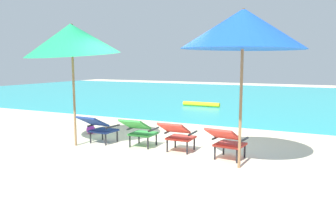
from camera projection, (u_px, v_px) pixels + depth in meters
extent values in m
plane|color=beige|center=(218.00, 121.00, 11.01)|extent=(40.00, 40.00, 0.00)
cube|color=#28B2B7|center=(266.00, 97.00, 18.22)|extent=(40.00, 18.00, 0.01)
cylinder|color=yellow|center=(201.00, 104.00, 14.54)|extent=(1.60, 0.18, 0.18)
cube|color=navy|center=(104.00, 131.00, 8.01)|extent=(0.55, 0.53, 0.04)
cube|color=navy|center=(93.00, 121.00, 7.65)|extent=(0.55, 0.54, 0.27)
cylinder|color=black|center=(102.00, 134.00, 8.32)|extent=(0.04, 0.04, 0.26)
cylinder|color=black|center=(117.00, 136.00, 8.10)|extent=(0.04, 0.04, 0.26)
cylinder|color=black|center=(91.00, 138.00, 7.95)|extent=(0.04, 0.04, 0.26)
cylinder|color=black|center=(106.00, 140.00, 7.74)|extent=(0.04, 0.04, 0.26)
cube|color=black|center=(95.00, 124.00, 8.12)|extent=(0.06, 0.50, 0.03)
cube|color=black|center=(113.00, 126.00, 7.86)|extent=(0.06, 0.50, 0.03)
cube|color=#338E3D|center=(143.00, 134.00, 7.65)|extent=(0.54, 0.52, 0.04)
cube|color=#338E3D|center=(135.00, 124.00, 7.28)|extent=(0.54, 0.54, 0.27)
cylinder|color=black|center=(139.00, 138.00, 7.95)|extent=(0.04, 0.04, 0.26)
cylinder|color=black|center=(156.00, 139.00, 7.78)|extent=(0.04, 0.04, 0.26)
cylinder|color=black|center=(130.00, 141.00, 7.57)|extent=(0.04, 0.04, 0.26)
cylinder|color=black|center=(148.00, 143.00, 7.40)|extent=(0.04, 0.04, 0.26)
cube|color=black|center=(133.00, 128.00, 7.74)|extent=(0.05, 0.50, 0.03)
cube|color=black|center=(154.00, 129.00, 7.53)|extent=(0.05, 0.50, 0.03)
cube|color=red|center=(181.00, 138.00, 7.25)|extent=(0.53, 0.51, 0.04)
cube|color=red|center=(174.00, 128.00, 6.88)|extent=(0.53, 0.53, 0.27)
cylinder|color=black|center=(175.00, 142.00, 7.55)|extent=(0.04, 0.04, 0.26)
cylinder|color=black|center=(194.00, 144.00, 7.37)|extent=(0.04, 0.04, 0.26)
cylinder|color=black|center=(167.00, 146.00, 7.17)|extent=(0.04, 0.04, 0.26)
cylinder|color=black|center=(187.00, 148.00, 6.99)|extent=(0.04, 0.04, 0.26)
cube|color=black|center=(170.00, 131.00, 7.33)|extent=(0.04, 0.50, 0.03)
cube|color=black|center=(193.00, 133.00, 7.12)|extent=(0.04, 0.50, 0.03)
cube|color=red|center=(230.00, 145.00, 6.65)|extent=(0.57, 0.55, 0.04)
cube|color=red|center=(223.00, 134.00, 6.30)|extent=(0.57, 0.57, 0.27)
cylinder|color=black|center=(224.00, 148.00, 6.96)|extent=(0.04, 0.04, 0.26)
cylinder|color=black|center=(245.00, 151.00, 6.73)|extent=(0.04, 0.04, 0.26)
cylinder|color=black|center=(215.00, 153.00, 6.61)|extent=(0.04, 0.04, 0.26)
cylinder|color=black|center=(237.00, 156.00, 6.38)|extent=(0.04, 0.04, 0.26)
cube|color=black|center=(218.00, 137.00, 6.77)|extent=(0.08, 0.50, 0.03)
cube|color=black|center=(243.00, 140.00, 6.50)|extent=(0.08, 0.50, 0.03)
cylinder|color=olive|center=(74.00, 100.00, 7.61)|extent=(0.05, 0.05, 2.03)
cone|color=#1E9E60|center=(72.00, 39.00, 7.42)|extent=(2.32, 2.36, 0.82)
sphere|color=#4C3823|center=(71.00, 25.00, 7.38)|extent=(0.07, 0.07, 0.07)
cylinder|color=olive|center=(241.00, 109.00, 5.97)|extent=(0.05, 0.05, 2.09)
cone|color=blue|center=(243.00, 29.00, 5.78)|extent=(2.44, 2.44, 0.69)
sphere|color=#4C3823|center=(244.00, 10.00, 5.74)|extent=(0.07, 0.07, 0.07)
sphere|color=purple|center=(91.00, 129.00, 9.01)|extent=(0.23, 0.23, 0.23)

